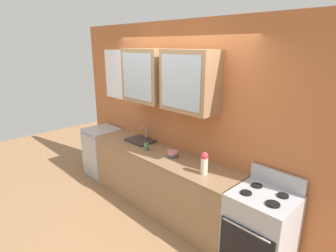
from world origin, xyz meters
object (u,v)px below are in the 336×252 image
at_px(vase, 204,163).
at_px(dishwasher, 103,152).
at_px(sink_faucet, 140,140).
at_px(stove_range, 260,231).
at_px(bowl_stack, 172,154).
at_px(cup_near_sink, 146,147).

distance_m(vase, dishwasher, 2.54).
bearing_deg(sink_faucet, stove_range, -2.48).
height_order(stove_range, vase, vase).
bearing_deg(bowl_stack, cup_near_sink, -166.42).
height_order(vase, cup_near_sink, vase).
bearing_deg(vase, bowl_stack, 170.94).
distance_m(sink_faucet, bowl_stack, 0.81).
height_order(cup_near_sink, dishwasher, cup_near_sink).
relative_size(vase, dishwasher, 0.31).
bearing_deg(dishwasher, sink_faucet, 5.53).
height_order(vase, dishwasher, vase).
xyz_separation_m(vase, cup_near_sink, (-1.08, -0.00, -0.09)).
height_order(bowl_stack, cup_near_sink, cup_near_sink).
relative_size(sink_faucet, vase, 1.56).
bearing_deg(stove_range, bowl_stack, 178.92).
height_order(stove_range, bowl_stack, stove_range).
relative_size(stove_range, dishwasher, 1.20).
xyz_separation_m(sink_faucet, bowl_stack, (0.81, -0.07, 0.02)).
bearing_deg(dishwasher, stove_range, 0.08).
relative_size(sink_faucet, dishwasher, 0.49).
bearing_deg(sink_faucet, dishwasher, -174.47).
distance_m(stove_range, sink_faucet, 2.24).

